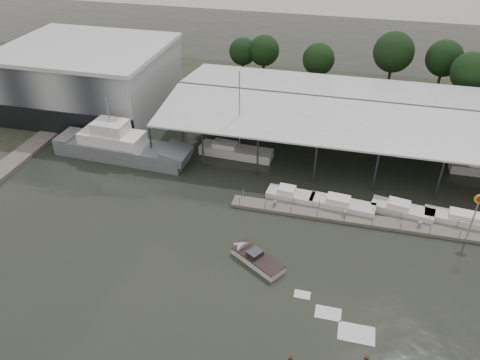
% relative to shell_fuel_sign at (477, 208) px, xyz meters
% --- Properties ---
extents(ground, '(200.00, 200.00, 0.00)m').
position_rel_shell_fuel_sign_xyz_m(ground, '(-27.00, -9.99, -3.93)').
color(ground, '#232821').
rests_on(ground, ground).
extents(land_strip_far, '(140.00, 30.00, 0.30)m').
position_rel_shell_fuel_sign_xyz_m(land_strip_far, '(-27.00, 32.01, -3.83)').
color(land_strip_far, '#3B4232').
rests_on(land_strip_far, ground).
extents(land_strip_west, '(20.00, 40.00, 0.30)m').
position_rel_shell_fuel_sign_xyz_m(land_strip_west, '(-67.00, 20.01, -3.83)').
color(land_strip_west, '#3B4232').
rests_on(land_strip_west, ground).
extents(storage_warehouse, '(24.50, 20.50, 10.50)m').
position_rel_shell_fuel_sign_xyz_m(storage_warehouse, '(-55.00, 19.95, 1.36)').
color(storage_warehouse, '#A5ABAF').
rests_on(storage_warehouse, ground).
extents(covered_boat_shed, '(58.24, 24.00, 6.96)m').
position_rel_shell_fuel_sign_xyz_m(covered_boat_shed, '(-10.00, 18.01, 2.20)').
color(covered_boat_shed, white).
rests_on(covered_boat_shed, ground).
extents(trawler_dock, '(3.00, 18.00, 0.50)m').
position_rel_shell_fuel_sign_xyz_m(trawler_dock, '(-57.00, 4.01, -3.68)').
color(trawler_dock, '#68625B').
rests_on(trawler_dock, ground).
extents(floating_dock, '(28.00, 2.00, 1.40)m').
position_rel_shell_fuel_sign_xyz_m(floating_dock, '(-12.00, 0.01, -3.72)').
color(floating_dock, '#68625B').
rests_on(floating_dock, ground).
extents(shell_fuel_sign, '(1.10, 0.18, 5.55)m').
position_rel_shell_fuel_sign_xyz_m(shell_fuel_sign, '(0.00, 0.00, 0.00)').
color(shell_fuel_sign, gray).
rests_on(shell_fuel_sign, ground).
extents(grey_trawler, '(19.29, 5.37, 8.84)m').
position_rel_shell_fuel_sign_xyz_m(grey_trawler, '(-43.41, 6.57, -2.35)').
color(grey_trawler, slate).
rests_on(grey_trawler, ground).
extents(white_sailboat, '(10.22, 3.14, 12.37)m').
position_rel_shell_fuel_sign_xyz_m(white_sailboat, '(-28.59, 10.73, -3.28)').
color(white_sailboat, silver).
rests_on(white_sailboat, ground).
extents(speedboat_underway, '(15.46, 10.40, 2.00)m').
position_rel_shell_fuel_sign_xyz_m(speedboat_underway, '(-21.43, -9.10, -3.53)').
color(speedboat_underway, silver).
rests_on(speedboat_underway, ground).
extents(moored_cruiser_0, '(5.77, 2.66, 1.70)m').
position_rel_shell_fuel_sign_xyz_m(moored_cruiser_0, '(-19.58, 2.21, -3.31)').
color(moored_cruiser_0, silver).
rests_on(moored_cruiser_0, ground).
extents(moored_cruiser_1, '(7.69, 2.99, 1.70)m').
position_rel_shell_fuel_sign_xyz_m(moored_cruiser_1, '(-13.50, 1.72, -3.31)').
color(moored_cruiser_1, silver).
rests_on(moored_cruiser_1, ground).
extents(moored_cruiser_2, '(7.20, 3.45, 1.70)m').
position_rel_shell_fuel_sign_xyz_m(moored_cruiser_2, '(-6.76, 2.45, -3.31)').
color(moored_cruiser_2, silver).
rests_on(moored_cruiser_2, ground).
extents(moored_cruiser_3, '(9.53, 3.22, 1.70)m').
position_rel_shell_fuel_sign_xyz_m(moored_cruiser_3, '(0.23, 2.02, -3.31)').
color(moored_cruiser_3, silver).
rests_on(moored_cruiser_3, ground).
extents(horizon_tree_line, '(69.65, 12.35, 10.40)m').
position_rel_shell_fuel_sign_xyz_m(horizon_tree_line, '(-1.51, 38.62, 2.05)').
color(horizon_tree_line, '#311F15').
rests_on(horizon_tree_line, ground).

